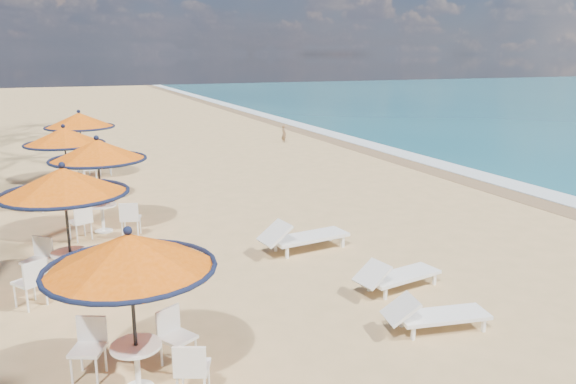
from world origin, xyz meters
name	(u,v)px	position (x,y,z in m)	size (l,w,h in m)	color
ground	(410,315)	(0.00, 0.00, 0.00)	(160.00, 160.00, 0.00)	tan
foam_strip	(460,171)	(9.30, 10.00, 0.00)	(1.20, 140.00, 0.04)	white
wetsand_band	(442,172)	(8.40, 10.00, 0.00)	(1.40, 140.00, 0.02)	olive
station_0	(133,271)	(-4.75, -0.45, 1.73)	(2.27, 2.27, 2.37)	black
station_1	(60,193)	(-5.55, 3.65, 1.94)	(2.43, 2.43, 2.54)	black
station_2	(98,159)	(-4.59, 7.11, 1.94)	(2.44, 2.44, 2.54)	black
station_3	(63,143)	(-5.33, 10.55, 1.89)	(2.38, 2.49, 2.48)	black
station_4	(82,129)	(-4.63, 14.11, 1.89)	(2.48, 2.48, 2.58)	black
lounger_near	(433,314)	(0.02, -0.61, 0.30)	(1.87, 0.87, 0.65)	white
lounger_mid	(395,275)	(0.37, 1.05, 0.31)	(1.93, 0.89, 0.67)	white
lounger_far	(301,236)	(-0.41, 3.83, 0.37)	(2.26, 0.95, 0.78)	white
person	(284,133)	(5.58, 19.57, 0.49)	(0.36, 0.24, 0.99)	olive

